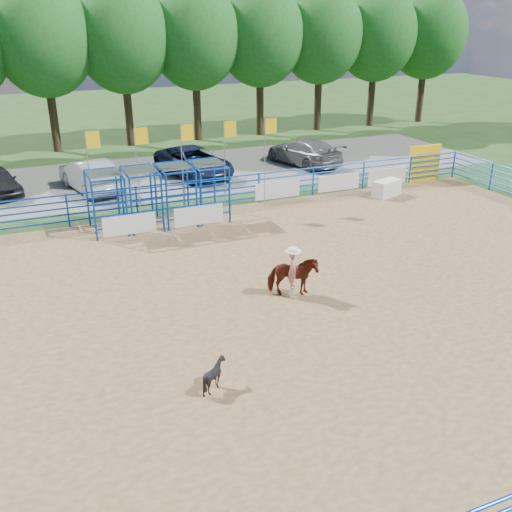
% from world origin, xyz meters
% --- Properties ---
extents(ground, '(120.00, 120.00, 0.00)m').
position_xyz_m(ground, '(0.00, 0.00, 0.00)').
color(ground, '#2E4E1F').
rests_on(ground, ground).
extents(arena_dirt, '(30.00, 20.00, 0.02)m').
position_xyz_m(arena_dirt, '(0.00, 0.00, 0.01)').
color(arena_dirt, olive).
rests_on(arena_dirt, ground).
extents(gravel_strip, '(40.00, 10.00, 0.01)m').
position_xyz_m(gravel_strip, '(0.00, 17.00, 0.01)').
color(gravel_strip, slate).
rests_on(gravel_strip, ground).
extents(announcer_table, '(1.69, 1.18, 0.82)m').
position_xyz_m(announcer_table, '(9.41, 8.43, 0.43)').
color(announcer_table, silver).
rests_on(announcer_table, arena_dirt).
extents(horse_and_rider, '(1.77, 1.26, 2.34)m').
position_xyz_m(horse_and_rider, '(-0.01, 0.26, 0.83)').
color(horse_and_rider, maroon).
rests_on(horse_and_rider, arena_dirt).
extents(calf, '(0.79, 0.72, 0.80)m').
position_xyz_m(calf, '(-4.04, -3.56, 0.42)').
color(calf, black).
rests_on(calf, arena_dirt).
extents(car_b, '(2.82, 5.29, 1.66)m').
position_xyz_m(car_b, '(-4.29, 15.34, 0.84)').
color(car_b, '#919499').
rests_on(car_b, gravel_strip).
extents(car_c, '(3.79, 6.20, 1.60)m').
position_xyz_m(car_c, '(1.60, 16.16, 0.81)').
color(car_c, '#141A34').
rests_on(car_c, gravel_strip).
extents(car_d, '(3.42, 5.85, 1.59)m').
position_xyz_m(car_d, '(8.62, 16.04, 0.81)').
color(car_d, '#5C5C5E').
rests_on(car_d, gravel_strip).
extents(perimeter_fence, '(30.10, 20.10, 1.50)m').
position_xyz_m(perimeter_fence, '(0.00, 0.00, 0.75)').
color(perimeter_fence, '#0842BC').
rests_on(perimeter_fence, ground).
extents(chute_assembly, '(19.32, 2.41, 4.20)m').
position_xyz_m(chute_assembly, '(-1.90, 8.84, 1.26)').
color(chute_assembly, '#0842BC').
rests_on(chute_assembly, ground).
extents(treeline, '(56.40, 6.40, 11.24)m').
position_xyz_m(treeline, '(0.00, 26.00, 7.53)').
color(treeline, '#3F2B19').
rests_on(treeline, ground).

